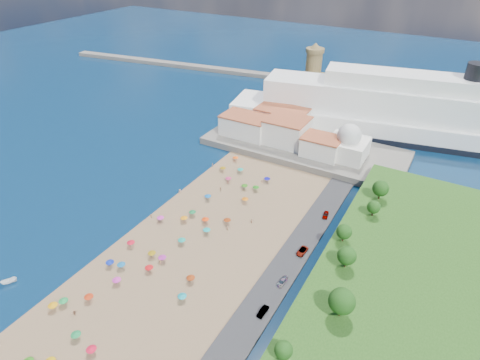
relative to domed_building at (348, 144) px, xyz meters
The scene contains 12 objects.
ground 77.60m from the domed_building, 112.91° to the right, with size 700.00×700.00×0.00m, color #071938.
terrace 21.44m from the domed_building, behind, with size 90.00×36.00×3.00m, color #59544C.
jetty 56.51m from the domed_building, 138.62° to the left, with size 18.00×70.00×2.40m, color #59544C.
breakwater 162.43m from the domed_building, 149.64° to the left, with size 200.00×7.00×2.60m, color #59544C.
waterfront_buildings 33.17m from the domed_building, behind, with size 57.00×29.00×11.00m.
domed_building is the anchor object (origin of this frame).
fortress 79.11m from the domed_building, 122.08° to the left, with size 40.00×40.00×32.40m.
cruise_ship 43.15m from the domed_building, 66.77° to the left, with size 174.45×58.05×37.78m.
beach_parasols 89.65m from the domed_building, 110.72° to the right, with size 30.31×117.04×2.20m.
beachgoers 80.93m from the domed_building, 114.99° to the right, with size 34.84×99.24×1.90m.
parked_cars 74.20m from the domed_building, 85.34° to the right, with size 2.64×76.52×1.45m.
hillside_trees 78.18m from the domed_building, 75.08° to the right, with size 13.32×103.82×8.25m.
Camera 1 is at (65.78, -82.68, 85.18)m, focal length 30.00 mm.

